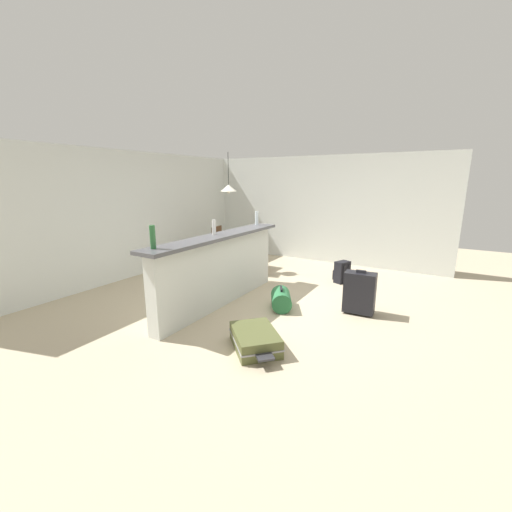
{
  "coord_description": "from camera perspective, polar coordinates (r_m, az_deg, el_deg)",
  "views": [
    {
      "loc": [
        -4.46,
        -2.45,
        1.94
      ],
      "look_at": [
        0.3,
        0.37,
        0.64
      ],
      "focal_mm": 22.77,
      "sensor_mm": 36.0,
      "label": 1
    }
  ],
  "objects": [
    {
      "name": "suitcase_upright_black",
      "position": [
        5.03,
        17.72,
        -6.11
      ],
      "size": [
        0.27,
        0.45,
        0.67
      ],
      "color": "black",
      "rests_on": "ground_plane"
    },
    {
      "name": "backpack_black",
      "position": [
        6.49,
        14.82,
        -2.78
      ],
      "size": [
        0.33,
        0.31,
        0.42
      ],
      "color": "black",
      "rests_on": "ground_plane"
    },
    {
      "name": "wall_back",
      "position": [
        7.11,
        -20.38,
        6.82
      ],
      "size": [
        6.6,
        0.1,
        2.5
      ],
      "primitive_type": "cube",
      "color": "silver",
      "rests_on": "ground_plane"
    },
    {
      "name": "bar_countertop",
      "position": [
        5.01,
        -6.47,
        3.45
      ],
      "size": [
        2.96,
        0.4,
        0.05
      ],
      "primitive_type": "cube",
      "color": "#4C4C51",
      "rests_on": "partition_half_wall"
    },
    {
      "name": "duffel_bag_green",
      "position": [
        5.05,
        4.43,
        -7.57
      ],
      "size": [
        0.57,
        0.5,
        0.34
      ],
      "color": "#286B3D",
      "rests_on": "ground_plane"
    },
    {
      "name": "dining_chair_far_side",
      "position": [
        7.43,
        -7.53,
        2.04
      ],
      "size": [
        0.45,
        0.45,
        0.93
      ],
      "color": "#4C331E",
      "rests_on": "ground_plane"
    },
    {
      "name": "ground_plane",
      "position": [
        5.46,
        1.75,
        -7.92
      ],
      "size": [
        13.0,
        13.0,
        0.05
      ],
      "primitive_type": "cube",
      "color": "#BCAD8E"
    },
    {
      "name": "bottle_white",
      "position": [
        5.01,
        -7.4,
        5.03
      ],
      "size": [
        0.06,
        0.06,
        0.23
      ],
      "primitive_type": "cylinder",
      "color": "silver",
      "rests_on": "bar_countertop"
    },
    {
      "name": "wall_right",
      "position": [
        8.03,
        10.58,
        8.06
      ],
      "size": [
        0.1,
        6.0,
        2.5
      ],
      "primitive_type": "cube",
      "color": "silver",
      "rests_on": "ground_plane"
    },
    {
      "name": "suitcase_flat_olive",
      "position": [
        3.94,
        -0.15,
        -14.45
      ],
      "size": [
        0.84,
        0.84,
        0.22
      ],
      "color": "#51562D",
      "rests_on": "ground_plane"
    },
    {
      "name": "bottle_clear",
      "position": [
        6.06,
        0.12,
        6.68
      ],
      "size": [
        0.06,
        0.06,
        0.26
      ],
      "primitive_type": "cylinder",
      "color": "silver",
      "rests_on": "bar_countertop"
    },
    {
      "name": "dining_chair_near_partition",
      "position": [
        6.83,
        -0.81,
        1.16
      ],
      "size": [
        0.48,
        0.48,
        0.93
      ],
      "color": "#4C331E",
      "rests_on": "ground_plane"
    },
    {
      "name": "pendant_lamp",
      "position": [
        6.97,
        -4.84,
        11.84
      ],
      "size": [
        0.34,
        0.34,
        0.84
      ],
      "color": "black"
    },
    {
      "name": "dining_table",
      "position": [
        7.11,
        -4.43,
        2.68
      ],
      "size": [
        1.1,
        0.8,
        0.74
      ],
      "color": "brown",
      "rests_on": "ground_plane"
    },
    {
      "name": "partition_half_wall",
      "position": [
        5.14,
        -6.31,
        -2.74
      ],
      "size": [
        2.8,
        0.2,
        1.07
      ],
      "primitive_type": "cube",
      "color": "silver",
      "rests_on": "ground_plane"
    },
    {
      "name": "bottle_green",
      "position": [
        4.12,
        -17.7,
        3.19
      ],
      "size": [
        0.07,
        0.07,
        0.29
      ],
      "primitive_type": "cylinder",
      "color": "#2D6B38",
      "rests_on": "bar_countertop"
    }
  ]
}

